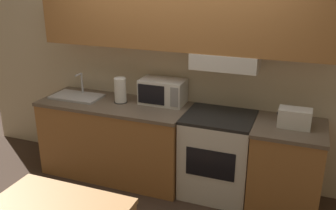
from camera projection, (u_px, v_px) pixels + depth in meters
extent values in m
plane|color=#3D2D23|center=(181.00, 169.00, 4.50)|extent=(16.00, 16.00, 0.00)
cube|color=beige|center=(183.00, 66.00, 4.09)|extent=(5.43, 0.05, 2.55)
cube|color=#A36B38|center=(178.00, 21.00, 3.76)|extent=(3.03, 0.32, 0.57)
cube|color=silver|center=(226.00, 61.00, 3.71)|extent=(0.66, 0.34, 0.16)
cube|color=#A36B38|center=(116.00, 140.00, 4.30)|extent=(1.65, 0.66, 0.84)
cube|color=brown|center=(114.00, 104.00, 4.15)|extent=(1.67, 0.68, 0.04)
cube|color=#A36B38|center=(285.00, 169.00, 3.67)|extent=(0.65, 0.66, 0.84)
cube|color=brown|center=(290.00, 128.00, 3.52)|extent=(0.67, 0.68, 0.04)
cube|color=silver|center=(217.00, 156.00, 3.92)|extent=(0.70, 0.62, 0.85)
cube|color=black|center=(219.00, 117.00, 3.77)|extent=(0.70, 0.62, 0.03)
cube|color=black|center=(210.00, 164.00, 3.62)|extent=(0.49, 0.01, 0.30)
cylinder|color=black|center=(201.00, 118.00, 3.71)|extent=(0.10, 0.10, 0.01)
cylinder|color=black|center=(232.00, 123.00, 3.60)|extent=(0.10, 0.10, 0.01)
cylinder|color=black|center=(208.00, 110.00, 3.93)|extent=(0.10, 0.10, 0.01)
cylinder|color=black|center=(237.00, 114.00, 3.82)|extent=(0.10, 0.10, 0.01)
cube|color=silver|center=(163.00, 91.00, 4.08)|extent=(0.49, 0.28, 0.27)
cube|color=black|center=(151.00, 95.00, 3.97)|extent=(0.30, 0.01, 0.21)
cube|color=gray|center=(174.00, 97.00, 3.89)|extent=(0.09, 0.01, 0.21)
cube|color=silver|center=(295.00, 118.00, 3.47)|extent=(0.30, 0.17, 0.18)
cube|color=black|center=(278.00, 113.00, 3.51)|extent=(0.01, 0.02, 0.02)
cube|color=black|center=(284.00, 108.00, 3.47)|extent=(0.04, 0.12, 0.01)
cube|color=black|center=(292.00, 109.00, 3.45)|extent=(0.04, 0.12, 0.01)
cube|color=black|center=(300.00, 110.00, 3.43)|extent=(0.04, 0.12, 0.01)
cube|color=black|center=(308.00, 111.00, 3.41)|extent=(0.04, 0.12, 0.01)
cube|color=#B7BABF|center=(77.00, 96.00, 4.30)|extent=(0.57, 0.33, 0.02)
cube|color=#4C4F54|center=(76.00, 97.00, 4.28)|extent=(0.48, 0.25, 0.01)
cylinder|color=#B7BABF|center=(82.00, 83.00, 4.36)|extent=(0.02, 0.02, 0.23)
cylinder|color=#B7BABF|center=(78.00, 75.00, 4.27)|extent=(0.02, 0.12, 0.02)
cylinder|color=black|center=(121.00, 102.00, 4.15)|extent=(0.15, 0.15, 0.01)
cylinder|color=white|center=(120.00, 90.00, 4.11)|extent=(0.13, 0.13, 0.27)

